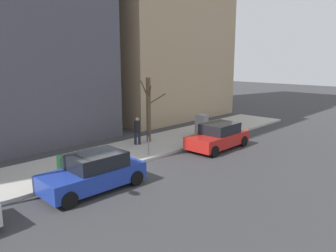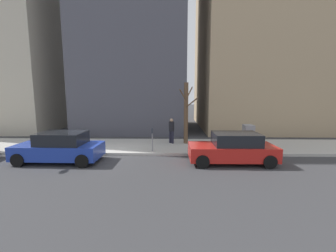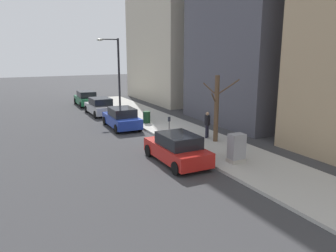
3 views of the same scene
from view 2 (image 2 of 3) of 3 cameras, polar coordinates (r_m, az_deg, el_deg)
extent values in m
plane|color=#38383A|center=(13.21, -16.48, -7.21)|extent=(120.00, 120.00, 0.00)
cube|color=#B2AFA8|center=(15.05, -14.19, -4.94)|extent=(4.00, 36.00, 0.15)
cube|color=red|center=(11.68, 15.80, -6.31)|extent=(1.84, 4.22, 0.70)
cube|color=black|center=(11.59, 16.88, -3.17)|extent=(1.62, 2.21, 0.60)
cylinder|color=black|center=(10.64, 8.76, -8.93)|extent=(0.23, 0.64, 0.64)
cylinder|color=black|center=(12.26, 7.65, -6.59)|extent=(0.23, 0.64, 0.64)
cylinder|color=black|center=(11.48, 24.43, -8.29)|extent=(0.23, 0.64, 0.64)
cylinder|color=black|center=(13.00, 21.43, -6.24)|extent=(0.23, 0.64, 0.64)
cube|color=#1E389E|center=(12.70, -25.96, -5.68)|extent=(1.88, 4.23, 0.70)
cube|color=black|center=(12.48, -25.33, -2.82)|extent=(1.64, 2.23, 0.60)
cylinder|color=black|center=(12.88, -33.82, -7.21)|extent=(0.23, 0.64, 0.64)
cylinder|color=black|center=(14.24, -29.81, -5.53)|extent=(0.23, 0.64, 0.64)
cylinder|color=black|center=(11.36, -20.94, -8.27)|extent=(0.23, 0.64, 0.64)
cylinder|color=black|center=(12.88, -17.97, -6.20)|extent=(0.23, 0.64, 0.64)
cylinder|color=slate|center=(12.92, -3.99, -4.14)|extent=(0.07, 0.07, 1.05)
cube|color=#2D333D|center=(12.79, -4.02, -1.19)|extent=(0.14, 0.10, 0.30)
cube|color=#A8A399|center=(14.53, 19.54, -4.97)|extent=(0.83, 0.61, 0.18)
cube|color=#939399|center=(14.39, 19.68, -2.20)|extent=(0.75, 0.55, 1.25)
cylinder|color=brown|center=(14.80, 4.58, 3.21)|extent=(0.28, 0.28, 4.00)
cylinder|color=brown|center=(15.38, 5.36, 8.21)|extent=(1.26, 0.61, 0.98)
cylinder|color=brown|center=(14.34, 5.97, 5.87)|extent=(0.84, 0.78, 0.74)
cylinder|color=brown|center=(14.38, 3.87, 7.77)|extent=(0.74, 0.54, 0.81)
cylinder|color=#14381E|center=(14.58, -22.85, -3.65)|extent=(0.56, 0.56, 0.90)
cylinder|color=#1E1E2D|center=(14.91, 1.18, -2.90)|extent=(0.16, 0.16, 0.82)
cylinder|color=#1E1E2D|center=(15.09, 0.58, -2.77)|extent=(0.16, 0.16, 0.82)
cylinder|color=black|center=(14.88, 0.88, -0.11)|extent=(0.36, 0.36, 0.62)
sphere|color=tan|center=(14.82, 0.89, 1.49)|extent=(0.22, 0.22, 0.22)
cube|color=tan|center=(26.86, 23.16, 27.30)|extent=(12.12, 12.12, 24.97)
camera|label=1|loc=(12.92, -89.70, 8.19)|focal=35.00mm
camera|label=3|loc=(17.38, 80.50, 8.12)|focal=35.00mm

